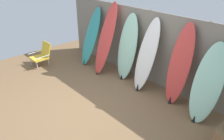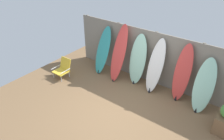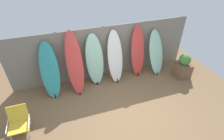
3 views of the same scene
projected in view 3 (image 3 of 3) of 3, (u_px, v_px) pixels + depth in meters
The scene contains 10 objects.
ground at pixel (125, 115), 4.84m from camera, with size 7.68×7.68×0.00m, color brown.
fence_back at pixel (104, 52), 5.86m from camera, with size 6.08×0.11×1.80m.
surfboard_teal_0 at pixel (50, 71), 5.12m from camera, with size 0.56×0.71×1.65m.
surfboard_red_1 at pixel (75, 64), 5.19m from camera, with size 0.49×0.76×1.90m.
surfboard_seafoam_2 at pixel (95, 60), 5.54m from camera, with size 0.58×0.46×1.70m.
surfboard_white_3 at pixel (115, 58), 5.67m from camera, with size 0.53×0.63×1.72m.
surfboard_red_4 at pixel (138, 52), 5.92m from camera, with size 0.48×0.44×1.76m.
surfboard_seafoam_5 at pixel (156, 53), 6.09m from camera, with size 0.60×0.68×1.53m.
beach_chair at pixel (18, 120), 4.28m from camera, with size 0.50×0.55×0.66m.
planter_box at pixel (183, 66), 6.08m from camera, with size 0.47×0.53×0.86m.
Camera 3 is at (-1.36, -2.92, 3.84)m, focal length 28.00 mm.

